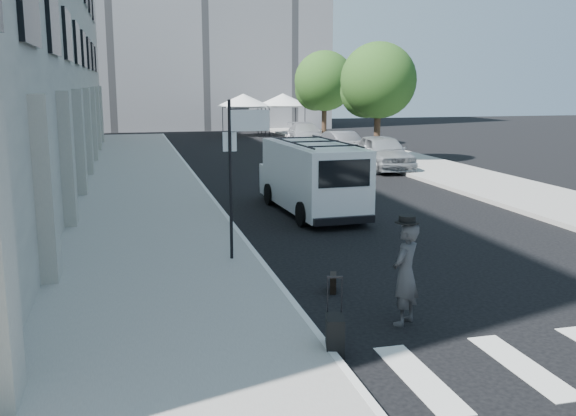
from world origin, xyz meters
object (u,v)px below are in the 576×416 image
suitcase (335,336)px  parked_car_c (305,134)px  cargo_van (311,177)px  parked_car_b (343,144)px  briefcase (333,283)px  businessman (405,274)px  parked_car_a (382,152)px

suitcase → parked_car_c: size_ratio=0.24×
cargo_van → parked_car_b: cargo_van is taller
cargo_van → briefcase: bearing=-106.1°
businessman → parked_car_b: bearing=-147.7°
parked_car_b → parked_car_c: parked_car_c is taller
suitcase → briefcase: bearing=87.0°
businessman → parked_car_c: bearing=-143.7°
briefcase → parked_car_b: (7.79, 22.00, 0.52)m
briefcase → cargo_van: size_ratio=0.08×
parked_car_c → briefcase: bearing=-98.5°
businessman → suitcase: size_ratio=1.48×
suitcase → parked_car_b: (8.70, 24.88, 0.37)m
suitcase → parked_car_b: parked_car_b is taller
suitcase → parked_car_b: size_ratio=0.28×
briefcase → cargo_van: (1.76, 7.62, 0.96)m
cargo_van → parked_car_a: (6.02, 8.83, -0.31)m
cargo_van → parked_car_b: 15.60m
parked_car_c → cargo_van: bearing=-99.0°
businessman → parked_car_c: (6.87, 30.56, -0.15)m
cargo_van → suitcase: bearing=-107.4°
suitcase → parked_car_b: 26.36m
parked_car_a → parked_car_c: bearing=93.7°
briefcase → suitcase: 3.02m
parked_car_b → parked_car_c: (-0.29, 6.64, 0.04)m
suitcase → cargo_van: cargo_van is taller
parked_car_a → parked_car_b: size_ratio=1.15×
briefcase → parked_car_c: 29.61m
businessman → briefcase: bearing=-113.1°
businessman → parked_car_a: businessman is taller
briefcase → parked_car_b: 23.35m
cargo_van → parked_car_c: cargo_van is taller
briefcase → suitcase: suitcase is taller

